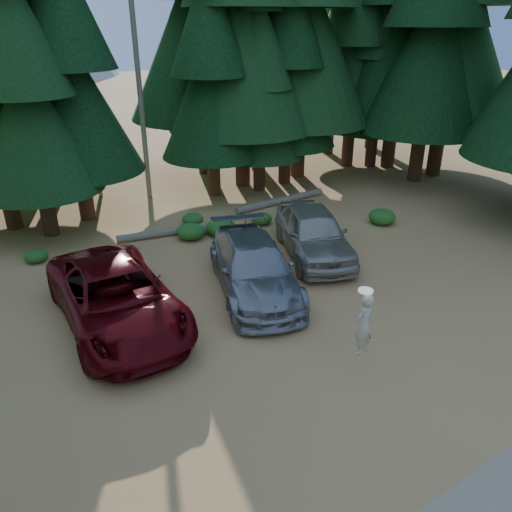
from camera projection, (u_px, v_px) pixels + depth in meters
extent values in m
plane|color=#B57B4C|center=(324.00, 348.00, 13.43)|extent=(160.00, 160.00, 0.00)
cylinder|color=gray|center=(138.00, 69.00, 22.29)|extent=(0.24, 0.24, 12.00)
cylinder|color=gray|center=(87.00, 92.00, 22.88)|extent=(0.20, 0.20, 10.00)
imported|color=#5C070D|center=(116.00, 297.00, 14.12)|extent=(3.15, 6.43, 1.76)
imported|color=#9A9BA1|center=(254.00, 267.00, 15.94)|extent=(4.10, 6.16, 1.66)
imported|color=#AEAA9B|center=(314.00, 232.00, 18.38)|extent=(3.99, 5.68, 1.79)
imported|color=beige|center=(364.00, 324.00, 12.09)|extent=(0.67, 0.50, 1.66)
cylinder|color=white|center=(366.00, 291.00, 11.74)|extent=(0.36, 0.36, 0.04)
cylinder|color=gray|center=(174.00, 231.00, 20.41)|extent=(4.56, 1.21, 0.33)
cylinder|color=gray|center=(206.00, 231.00, 20.53)|extent=(2.77, 2.03, 0.26)
cylinder|color=gray|center=(281.00, 201.00, 23.86)|extent=(5.02, 0.52, 0.32)
ellipsoid|color=#1C5E1F|center=(36.00, 256.00, 18.13)|extent=(0.84, 0.84, 0.46)
ellipsoid|color=#1C5E1F|center=(191.00, 231.00, 20.01)|extent=(1.13, 1.13, 0.62)
ellipsoid|color=#1C5E1F|center=(221.00, 227.00, 20.35)|extent=(1.22, 1.22, 0.67)
ellipsoid|color=#1C5E1F|center=(193.00, 219.00, 21.41)|extent=(0.92, 0.92, 0.50)
ellipsoid|color=#1C5E1F|center=(262.00, 219.00, 21.48)|extent=(0.89, 0.89, 0.49)
ellipsoid|color=#1C5E1F|center=(382.00, 217.00, 21.49)|extent=(1.16, 1.16, 0.64)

